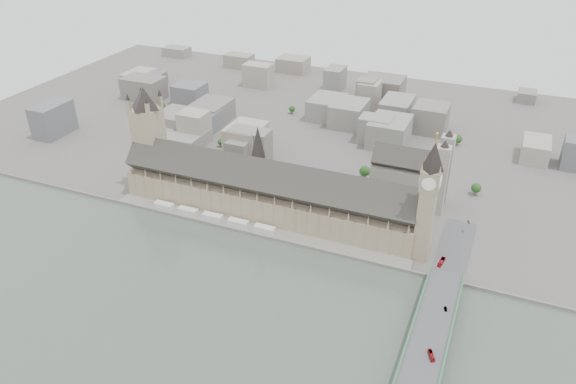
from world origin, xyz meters
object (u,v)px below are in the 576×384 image
at_px(elizabeth_tower, 429,194).
at_px(red_bus_south, 431,355).
at_px(palace_of_westminster, 267,193).
at_px(victoria_tower, 149,134).
at_px(westminster_bridge, 428,342).
at_px(car_silver, 446,309).
at_px(car_approach, 468,222).
at_px(red_bus_north, 441,262).
at_px(westminster_abbey, 412,176).

xyz_separation_m(elizabeth_tower, red_bus_south, (28.01, -112.48, -46.53)).
bearing_deg(elizabeth_tower, palace_of_westminster, 175.15).
distance_m(victoria_tower, westminster_bridge, 309.91).
bearing_deg(red_bus_south, victoria_tower, 131.78).
bearing_deg(car_silver, victoria_tower, 147.24).
height_order(westminster_bridge, car_approach, car_approach).
xyz_separation_m(victoria_tower, red_bus_north, (278.09, -33.84, -43.29)).
distance_m(westminster_abbey, car_silver, 163.87).
xyz_separation_m(elizabeth_tower, car_silver, (29.33, -66.21, -47.13)).
height_order(palace_of_westminster, car_approach, palace_of_westminster).
height_order(palace_of_westminster, red_bus_south, palace_of_westminster).
relative_size(palace_of_westminster, car_approach, 59.95).
height_order(red_bus_south, car_approach, red_bus_south).
xyz_separation_m(car_silver, car_approach, (0.33, 116.90, -0.06)).
bearing_deg(westminster_abbey, elizabeth_tower, -72.71).
distance_m(palace_of_westminster, car_silver, 184.95).
bearing_deg(car_approach, red_bus_north, -109.20).
bearing_deg(westminster_bridge, victoria_tower, 158.22).
height_order(westminster_bridge, car_silver, car_silver).
bearing_deg(victoria_tower, car_approach, 6.44).
bearing_deg(victoria_tower, elizabeth_tower, -3.96).
distance_m(victoria_tower, red_bus_north, 283.47).
bearing_deg(elizabeth_tower, westminster_abbey, 107.29).
xyz_separation_m(palace_of_westminster, westminster_bridge, (162.00, -107.20, -17.58)).
height_order(palace_of_westminster, elizabeth_tower, elizabeth_tower).
distance_m(victoria_tower, westminster_abbey, 244.79).
relative_size(victoria_tower, car_approach, 22.62).
bearing_deg(red_bus_north, palace_of_westminster, 178.85).
xyz_separation_m(elizabeth_tower, westminster_abbey, (-27.08, 87.00, -33.01)).
xyz_separation_m(palace_of_westminster, car_approach, (167.66, 38.99, -11.81)).
height_order(palace_of_westminster, victoria_tower, victoria_tower).
relative_size(palace_of_westminster, red_bus_south, 28.15).
distance_m(palace_of_westminster, westminster_bridge, 195.05).
bearing_deg(elizabeth_tower, victoria_tower, 176.04).
distance_m(elizabeth_tower, westminster_abbey, 96.91).
distance_m(palace_of_westminster, westminster_abbey, 134.09).
xyz_separation_m(victoria_tower, westminster_abbey, (232.92, 69.00, -30.12)).
bearing_deg(victoria_tower, palace_of_westminster, -2.96).
bearing_deg(victoria_tower, westminster_bridge, -21.78).
bearing_deg(elizabeth_tower, westminster_bridge, -75.89).
bearing_deg(westminster_abbey, red_bus_south, -74.56).
bearing_deg(car_approach, westminster_abbey, 138.05).
relative_size(victoria_tower, car_silver, 23.36).
bearing_deg(car_silver, westminster_abbey, 93.68).
relative_size(victoria_tower, red_bus_north, 8.37).
relative_size(palace_of_westminster, westminster_bridge, 0.82).
bearing_deg(red_bus_south, elizabeth_tower, 80.14).
xyz_separation_m(westminster_bridge, car_approach, (5.66, 146.19, 5.77)).
distance_m(westminster_bridge, red_bus_south, 18.60).
distance_m(victoria_tower, car_approach, 294.84).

